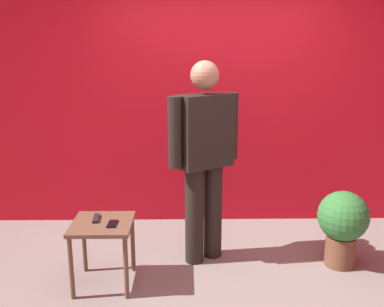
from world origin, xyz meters
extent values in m
plane|color=gray|center=(0.00, 0.00, 0.00)|extent=(12.00, 12.00, 0.00)
cube|color=red|center=(0.00, 1.58, 1.67)|extent=(5.83, 0.12, 3.34)
cylinder|color=black|center=(-0.28, 0.56, 0.44)|extent=(0.23, 0.23, 0.88)
cylinder|color=black|center=(-0.11, 0.67, 0.44)|extent=(0.23, 0.23, 0.88)
cube|color=black|center=(-0.19, 0.61, 1.20)|extent=(0.53, 0.46, 0.63)
cube|color=red|center=(-0.26, 0.72, 1.23)|extent=(0.12, 0.08, 0.53)
cube|color=#384C99|center=(-0.26, 0.73, 1.21)|extent=(0.04, 0.03, 0.48)
cylinder|color=black|center=(-0.44, 0.46, 1.21)|extent=(0.16, 0.16, 0.60)
cylinder|color=black|center=(0.05, 0.77, 1.21)|extent=(0.16, 0.16, 0.60)
sphere|color=#A87A5B|center=(-0.19, 0.61, 1.67)|extent=(0.24, 0.24, 0.24)
cube|color=brown|center=(-1.02, 0.19, 0.53)|extent=(0.48, 0.48, 0.03)
cylinder|color=brown|center=(-1.23, -0.02, 0.26)|extent=(0.04, 0.04, 0.51)
cylinder|color=brown|center=(-0.81, -0.02, 0.26)|extent=(0.04, 0.04, 0.51)
cylinder|color=brown|center=(-1.23, 0.39, 0.26)|extent=(0.04, 0.04, 0.51)
cylinder|color=brown|center=(-0.81, 0.39, 0.26)|extent=(0.04, 0.04, 0.51)
cube|color=black|center=(-0.93, 0.14, 0.55)|extent=(0.07, 0.15, 0.01)
cube|color=black|center=(-1.08, 0.24, 0.55)|extent=(0.06, 0.17, 0.02)
cylinder|color=brown|center=(1.02, 0.47, 0.14)|extent=(0.26, 0.26, 0.28)
sphere|color=#2D7233|center=(1.02, 0.47, 0.47)|extent=(0.44, 0.44, 0.44)
camera|label=1|loc=(-0.35, -2.91, 1.87)|focal=39.05mm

